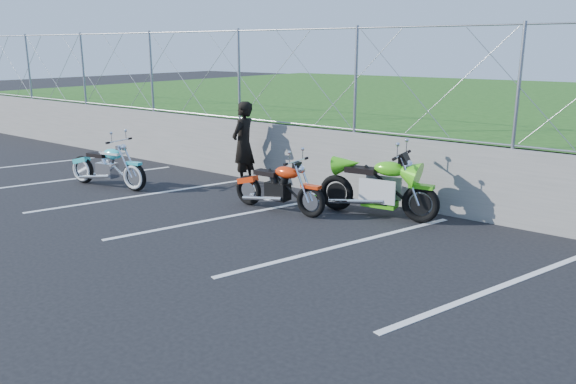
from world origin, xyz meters
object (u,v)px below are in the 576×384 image
Objects in this scene: sportbike_green at (379,189)px; person_standing at (243,144)px; naked_orange at (280,189)px; cruiser_turquoise at (108,168)px.

person_standing is at bearing 167.14° from sportbike_green.
sportbike_green is (1.58, 0.81, 0.08)m from naked_orange.
naked_orange is at bearing 1.94° from cruiser_turquoise.
sportbike_green reaches higher than naked_orange.
cruiser_turquoise reaches higher than naked_orange.
cruiser_turquoise is at bearing -59.26° from person_standing.
person_standing is (-1.86, 1.10, 0.48)m from naked_orange.
naked_orange is 1.77m from sportbike_green.
cruiser_turquoise is 2.90m from person_standing.
naked_orange is 2.21m from person_standing.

